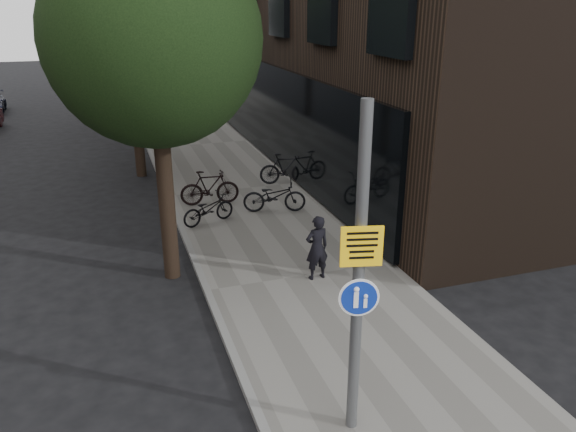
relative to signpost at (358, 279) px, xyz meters
name	(u,v)px	position (x,y,z in m)	size (l,w,h in m)	color
ground	(356,365)	(0.76, 1.44, -2.55)	(120.00, 120.00, 0.00)	black
sidewalk	(236,191)	(1.01, 11.44, -2.49)	(4.50, 60.00, 0.12)	slate
curb_edge	(169,197)	(-1.24, 11.44, -2.48)	(0.15, 60.00, 0.13)	slate
street_tree_near	(157,48)	(-1.77, 6.09, 2.56)	(4.40, 4.40, 7.50)	black
street_tree_mid	(130,29)	(-1.77, 14.59, 2.57)	(5.00, 5.00, 7.80)	black
street_tree_far	(117,21)	(-1.77, 23.59, 2.57)	(5.00, 5.00, 7.80)	black
signpost	(358,279)	(0.00, 0.00, 0.00)	(0.55, 0.16, 4.80)	#595B5E
pedestrian	(317,248)	(1.21, 4.57, -1.67)	(0.55, 0.36, 1.50)	black
parked_bike_facade_near	(274,196)	(1.58, 8.99, -1.94)	(0.64, 1.85, 0.97)	black
parked_bike_facade_far	(285,168)	(2.76, 11.51, -1.89)	(0.50, 1.77, 1.06)	black
parked_bike_curb_near	(208,209)	(-0.46, 8.68, -2.01)	(0.56, 1.60, 0.84)	black
parked_bike_curb_far	(210,188)	(-0.11, 10.23, -1.89)	(0.51, 1.79, 1.08)	black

